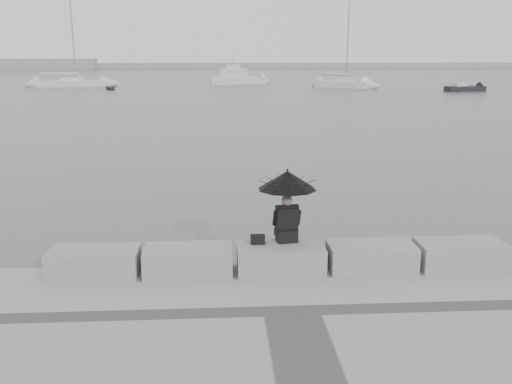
{
  "coord_description": "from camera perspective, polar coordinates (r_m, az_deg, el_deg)",
  "views": [
    {
      "loc": [
        -1.07,
        -10.34,
        4.46
      ],
      "look_at": [
        -0.24,
        3.0,
        1.18
      ],
      "focal_mm": 40.0,
      "sensor_mm": 36.0,
      "label": 1
    }
  ],
  "objects": [
    {
      "name": "stone_block_right",
      "position": [
        10.92,
        11.44,
        -6.36
      ],
      "size": [
        1.6,
        0.8,
        0.5
      ],
      "primitive_type": "cube",
      "color": "slate",
      "rests_on": "promenade"
    },
    {
      "name": "stone_block_far_right",
      "position": [
        11.47,
        19.71,
        -5.93
      ],
      "size": [
        1.6,
        0.8,
        0.5
      ],
      "primitive_type": "cube",
      "color": "slate",
      "rests_on": "promenade"
    },
    {
      "name": "sailboat_right",
      "position": [
        75.96,
        8.71,
        10.66
      ],
      "size": [
        7.11,
        6.05,
        12.9
      ],
      "rotation": [
        0.0,
        0.0,
        -0.62
      ],
      "color": "silver",
      "rests_on": "ground"
    },
    {
      "name": "ground",
      "position": [
        11.32,
        2.2,
        -9.44
      ],
      "size": [
        360.0,
        360.0,
        0.0
      ],
      "primitive_type": "plane",
      "color": "#404345",
      "rests_on": "ground"
    },
    {
      "name": "stone_block_far_left",
      "position": [
        10.82,
        -15.87,
        -6.82
      ],
      "size": [
        1.6,
        0.8,
        0.5
      ],
      "primitive_type": "cube",
      "color": "slate",
      "rests_on": "promenade"
    },
    {
      "name": "bag",
      "position": [
        10.62,
        0.17,
        -4.75
      ],
      "size": [
        0.26,
        0.15,
        0.17
      ],
      "primitive_type": "cube",
      "color": "black",
      "rests_on": "stone_block_centre"
    },
    {
      "name": "stone_block_centre",
      "position": [
        10.62,
        2.48,
        -6.68
      ],
      "size": [
        1.6,
        0.8,
        0.5
      ],
      "primitive_type": "cube",
      "color": "slate",
      "rests_on": "promenade"
    },
    {
      "name": "seated_person",
      "position": [
        10.53,
        3.14,
        0.19
      ],
      "size": [
        1.1,
        1.1,
        1.39
      ],
      "rotation": [
        0.0,
        0.0,
        0.14
      ],
      "color": "black",
      "rests_on": "stone_block_centre"
    },
    {
      "name": "motor_cruiser",
      "position": [
        83.92,
        -1.78,
        11.34
      ],
      "size": [
        8.15,
        3.47,
        4.5
      ],
      "rotation": [
        0.0,
        0.0,
        0.09
      ],
      "color": "silver",
      "rests_on": "ground"
    },
    {
      "name": "stone_block_left",
      "position": [
        10.59,
        -6.78,
        -6.84
      ],
      "size": [
        1.6,
        0.8,
        0.5
      ],
      "primitive_type": "cube",
      "color": "slate",
      "rests_on": "promenade"
    },
    {
      "name": "sailboat_left",
      "position": [
        81.55,
        -17.94,
        10.35
      ],
      "size": [
        9.37,
        4.65,
        12.9
      ],
      "rotation": [
        0.0,
        0.0,
        0.26
      ],
      "color": "silver",
      "rests_on": "ground"
    },
    {
      "name": "distant_landmass",
      "position": [
        165.05,
        -6.15,
        12.46
      ],
      "size": [
        180.0,
        8.0,
        2.8
      ],
      "color": "gray",
      "rests_on": "ground"
    },
    {
      "name": "small_motorboat",
      "position": [
        72.8,
        20.16,
        9.69
      ],
      "size": [
        4.86,
        2.34,
        1.1
      ],
      "rotation": [
        0.0,
        0.0,
        0.16
      ],
      "color": "black",
      "rests_on": "ground"
    },
    {
      "name": "dinghy",
      "position": [
        73.65,
        -14.37,
        10.07
      ],
      "size": [
        3.06,
        1.95,
        0.48
      ],
      "primitive_type": "imported",
      "rotation": [
        0.0,
        0.0,
        0.29
      ],
      "color": "slate",
      "rests_on": "ground"
    }
  ]
}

